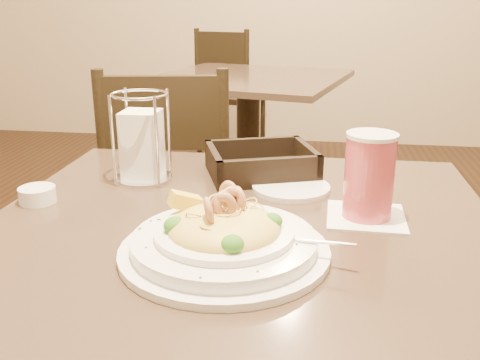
# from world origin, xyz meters

# --- Properties ---
(main_table) EXTENTS (0.90, 0.90, 0.75)m
(main_table) POSITION_xyz_m (0.00, 0.00, 0.51)
(main_table) COLOR black
(main_table) RESTS_ON ground
(background_table) EXTENTS (1.09, 1.09, 0.75)m
(background_table) POSITION_xyz_m (-0.22, 1.86, 0.51)
(background_table) COLOR black
(background_table) RESTS_ON ground
(dining_chair_near) EXTENTS (0.49, 0.49, 0.93)m
(dining_chair_near) POSITION_xyz_m (-0.35, 0.81, 0.50)
(dining_chair_near) COLOR black
(dining_chair_near) RESTS_ON ground
(dining_chair_far) EXTENTS (0.50, 0.50, 0.93)m
(dining_chair_far) POSITION_xyz_m (-0.49, 2.91, 0.50)
(dining_chair_far) COLOR black
(dining_chair_far) RESTS_ON ground
(pasta_bowl) EXTENTS (0.36, 0.32, 0.10)m
(pasta_bowl) POSITION_xyz_m (-0.01, -0.10, 0.78)
(pasta_bowl) COLOR white
(pasta_bowl) RESTS_ON main_table
(drink_glass) EXTENTS (0.14, 0.14, 0.15)m
(drink_glass) POSITION_xyz_m (0.22, 0.08, 0.83)
(drink_glass) COLOR white
(drink_glass) RESTS_ON main_table
(bread_basket) EXTENTS (0.27, 0.25, 0.06)m
(bread_basket) POSITION_xyz_m (0.01, 0.29, 0.77)
(bread_basket) COLOR black
(bread_basket) RESTS_ON main_table
(napkin_caddy) EXTENTS (0.12, 0.12, 0.19)m
(napkin_caddy) POSITION_xyz_m (-0.24, 0.23, 0.83)
(napkin_caddy) COLOR silver
(napkin_caddy) RESTS_ON main_table
(side_plate) EXTENTS (0.18, 0.18, 0.01)m
(side_plate) POSITION_xyz_m (0.08, 0.20, 0.75)
(side_plate) COLOR white
(side_plate) RESTS_ON main_table
(butter_ramekin) EXTENTS (0.09, 0.09, 0.03)m
(butter_ramekin) POSITION_xyz_m (-0.40, 0.07, 0.76)
(butter_ramekin) COLOR white
(butter_ramekin) RESTS_ON main_table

